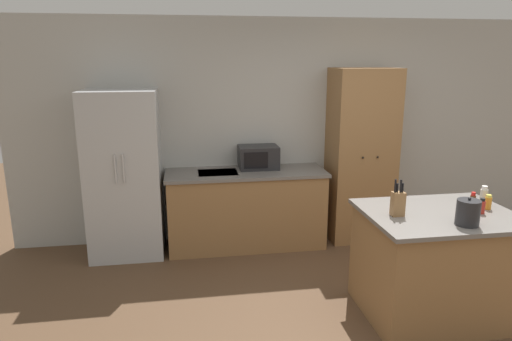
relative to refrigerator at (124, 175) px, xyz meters
The scene contains 13 objects.
ground_plane 3.15m from the refrigerator, 41.18° to the right, with size 14.00×14.00×0.00m, color brown.
wall_back 2.33m from the refrigerator, ahead, with size 7.20×0.06×2.60m.
refrigerator is the anchor object (origin of this frame).
back_counter 1.42m from the refrigerator, ahead, with size 1.82×0.65×0.90m.
pantry_cabinet 2.72m from the refrigerator, ahead, with size 0.73×0.55×2.04m.
kitchen_island 3.24m from the refrigerator, 32.14° to the right, with size 1.23×0.96×0.92m.
microwave 1.51m from the refrigerator, ahead, with size 0.45×0.33×0.26m.
knife_block 2.90m from the refrigerator, 36.41° to the right, with size 0.10×0.08×0.30m.
spice_bottle_tall_dark 3.55m from the refrigerator, 26.83° to the right, with size 0.06×0.06×0.18m.
spice_bottle_short_red 3.45m from the refrigerator, 29.62° to the right, with size 0.05×0.05×0.16m.
spice_bottle_amber_oil 3.58m from the refrigerator, 28.20° to the right, with size 0.06×0.06×0.13m.
spice_bottle_green_herb 3.52m from the refrigerator, 30.42° to the right, with size 0.05×0.05×0.13m.
kettle 3.41m from the refrigerator, 35.95° to the right, with size 0.17×0.17×0.22m.
Camera 1 is at (-1.61, -2.98, 2.16)m, focal length 32.00 mm.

